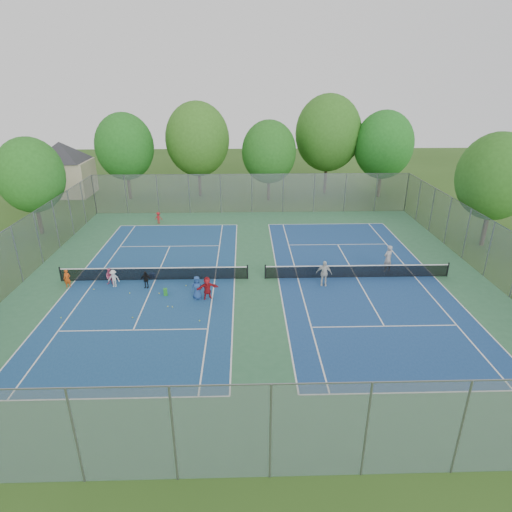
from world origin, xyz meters
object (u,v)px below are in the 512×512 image
Objects in this scene: instructor at (388,259)px; ball_hopper at (165,292)px; net_right at (357,272)px; ball_crate at (152,275)px; net_left at (155,274)px.

ball_hopper is at bearing -14.36° from instructor.
net_right is 6.39× the size of instructor.
net_right reaches higher than ball_crate.
net_right is at bearing -1.85° from ball_crate.
ball_crate is (-0.29, 0.46, -0.30)m from net_left.
ball_crate is 0.18× the size of instructor.
ball_crate is at bearing -24.68° from instructor.
net_right is at bearing -4.91° from instructor.
ball_hopper is 15.66m from instructor.
instructor is (16.70, 0.48, 0.85)m from ball_crate.
net_left is 6.39× the size of instructor.
instructor is at bearing 3.29° from net_left.
net_left is at bearing 115.66° from ball_hopper.
net_left is 2.56m from ball_hopper.
ball_crate is 16.73m from instructor.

